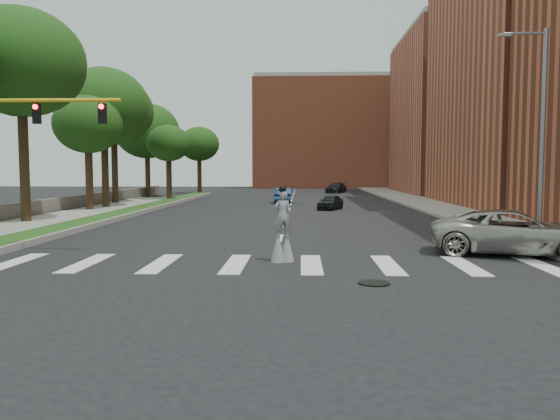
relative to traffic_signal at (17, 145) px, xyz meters
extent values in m
plane|color=black|center=(9.78, -3.00, -4.15)|extent=(160.00, 160.00, 0.00)
cube|color=#1C4714|center=(-1.72, 17.00, -4.03)|extent=(2.00, 60.00, 0.25)
cube|color=gray|center=(-0.67, 17.00, -4.01)|extent=(0.20, 60.00, 0.28)
cube|color=gray|center=(-4.72, 7.00, -4.06)|extent=(4.00, 60.00, 0.18)
cube|color=gray|center=(22.28, 22.00, -4.06)|extent=(5.00, 90.00, 0.18)
cube|color=#5C584F|center=(-7.22, 19.00, -3.60)|extent=(0.50, 56.00, 1.10)
cylinder|color=black|center=(12.78, -5.00, -4.13)|extent=(0.90, 0.90, 0.04)
cube|color=#AE5436|center=(31.78, 27.00, 7.85)|extent=(16.00, 22.00, 24.00)
cube|color=#BB5D45|center=(31.78, 51.00, 5.85)|extent=(16.00, 22.00, 20.00)
cube|color=#AE5436|center=(15.78, 75.00, 4.85)|extent=(26.00, 14.00, 18.00)
cylinder|color=slate|center=(20.78, 3.00, 0.35)|extent=(0.20, 0.20, 9.00)
cylinder|color=slate|center=(19.98, 3.00, 4.65)|extent=(1.80, 0.12, 0.12)
cube|color=slate|center=(19.08, 3.00, 4.60)|extent=(0.50, 0.18, 0.12)
cylinder|color=gold|center=(1.38, 0.00, 1.65)|extent=(5.20, 0.14, 0.14)
cube|color=black|center=(0.78, 0.00, 1.15)|extent=(0.28, 0.18, 0.75)
cylinder|color=#FF0C0C|center=(0.78, -0.10, 1.40)|extent=(0.18, 0.06, 0.18)
cube|color=black|center=(3.28, 0.00, 1.15)|extent=(0.28, 0.18, 0.75)
cylinder|color=#FF0C0C|center=(3.28, -0.10, 1.40)|extent=(0.18, 0.06, 0.18)
cylinder|color=black|center=(10.23, -1.41, -3.74)|extent=(0.07, 0.07, 0.83)
cylinder|color=black|center=(9.92, -1.50, -3.74)|extent=(0.07, 0.07, 0.83)
cone|color=slate|center=(10.23, -1.41, -3.63)|extent=(0.52, 0.52, 1.03)
cone|color=slate|center=(9.92, -1.50, -3.63)|extent=(0.52, 0.52, 1.03)
imported|color=slate|center=(10.07, -1.46, -2.50)|extent=(0.69, 0.55, 1.66)
sphere|color=black|center=(10.07, -1.46, -1.61)|extent=(0.26, 0.26, 0.26)
cylinder|color=black|center=(10.07, -1.46, -1.66)|extent=(0.34, 0.34, 0.02)
cube|color=gold|center=(10.03, -1.32, -2.04)|extent=(0.22, 0.05, 0.10)
imported|color=#ADABA3|center=(18.78, 0.45, -3.30)|extent=(6.63, 4.28, 1.70)
imported|color=black|center=(13.04, 22.94, -3.56)|extent=(2.51, 3.73, 1.18)
imported|color=navy|center=(8.98, 30.97, -3.44)|extent=(1.60, 4.32, 1.41)
imported|color=black|center=(15.41, 52.67, -3.47)|extent=(3.46, 5.03, 1.35)
cylinder|color=black|center=(-5.37, 10.85, -0.40)|extent=(0.56, 0.56, 7.50)
ellipsoid|color=#143710|center=(-5.37, 10.85, 5.17)|extent=(7.28, 7.28, 6.19)
cylinder|color=black|center=(-5.24, 20.21, -1.51)|extent=(0.56, 0.56, 5.28)
ellipsoid|color=#143710|center=(-5.24, 20.21, 2.41)|extent=(5.12, 5.12, 4.35)
cylinder|color=black|center=(-6.10, 28.40, -0.86)|extent=(0.56, 0.56, 6.58)
ellipsoid|color=#143710|center=(-6.10, 28.40, 4.20)|extent=(7.10, 7.10, 6.03)
cylinder|color=black|center=(-6.57, 40.59, -1.34)|extent=(0.56, 0.56, 5.63)
ellipsoid|color=#143710|center=(-6.57, 40.59, 3.28)|extent=(7.22, 7.22, 6.14)
cylinder|color=black|center=(-2.50, 33.82, -1.80)|extent=(0.56, 0.56, 4.70)
ellipsoid|color=#143710|center=(-2.50, 33.82, 1.61)|extent=(4.27, 4.27, 3.63)
cylinder|color=black|center=(-2.38, 49.56, -1.60)|extent=(0.56, 0.56, 5.09)
ellipsoid|color=#143710|center=(-2.38, 49.56, 2.23)|extent=(5.16, 5.16, 4.39)
cylinder|color=black|center=(-5.04, 23.04, -0.93)|extent=(0.56, 0.56, 6.44)
ellipsoid|color=#143710|center=(-5.04, 23.04, 4.08)|extent=(7.16, 7.16, 6.09)
camera|label=1|loc=(10.72, -20.30, -0.89)|focal=35.00mm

